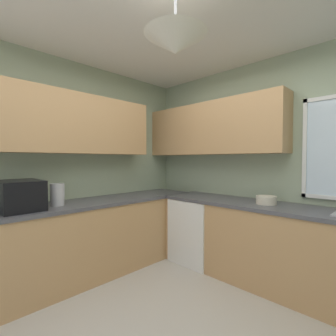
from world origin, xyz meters
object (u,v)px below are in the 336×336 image
object	(u,v)px
microwave	(20,195)
kettle	(57,195)
dishwasher	(199,230)
bowl	(266,200)

from	to	relation	value
microwave	kettle	xyz separation A→B (m)	(0.02, 0.35, -0.03)
dishwasher	bowl	world-z (taller)	bowl
dishwasher	kettle	size ratio (longest dim) A/B	3.56
dishwasher	microwave	xyz separation A→B (m)	(-0.66, -1.98, 0.61)
kettle	bowl	size ratio (longest dim) A/B	1.10
bowl	microwave	bearing A→B (deg)	-128.02
microwave	kettle	size ratio (longest dim) A/B	2.03
kettle	bowl	distance (m)	2.27
microwave	dishwasher	bearing A→B (deg)	71.55
dishwasher	microwave	size ratio (longest dim) A/B	1.75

